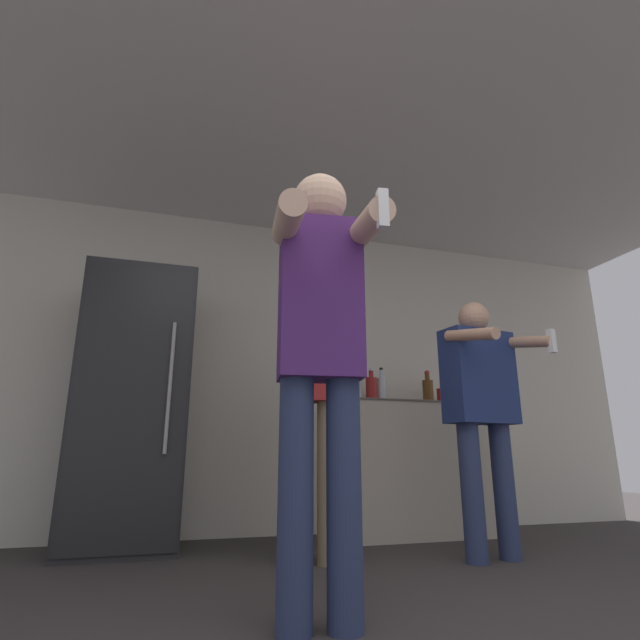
{
  "coord_description": "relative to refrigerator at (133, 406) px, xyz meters",
  "views": [
    {
      "loc": [
        -0.78,
        -1.03,
        0.57
      ],
      "look_at": [
        -0.23,
        0.78,
        1.1
      ],
      "focal_mm": 28.0,
      "sensor_mm": 36.0,
      "label": 1
    }
  ],
  "objects": [
    {
      "name": "person_man_side",
      "position": [
        2.08,
        -0.97,
        0.0
      ],
      "size": [
        0.56,
        0.56,
        1.55
      ],
      "color": "navy",
      "rests_on": "ground_plane"
    },
    {
      "name": "person_spectator_back",
      "position": [
        1.05,
        -0.77,
        0.13
      ],
      "size": [
        0.46,
        0.5,
        1.79
      ],
      "color": "#75664C",
      "rests_on": "ground_plane"
    },
    {
      "name": "ceiling_slab",
      "position": [
        1.0,
        -1.13,
        1.66
      ],
      "size": [
        7.0,
        3.5,
        0.05
      ],
      "color": "silver",
      "rests_on": "wall_back"
    },
    {
      "name": "bottle_brown_liquor",
      "position": [
        1.91,
        0.14,
        0.2
      ],
      "size": [
        0.07,
        0.07,
        0.31
      ],
      "color": "silver",
      "rests_on": "counter"
    },
    {
      "name": "refrigerator",
      "position": [
        0.0,
        0.0,
        0.0
      ],
      "size": [
        0.71,
        0.75,
        1.84
      ],
      "color": "#262628",
      "rests_on": "ground_plane"
    },
    {
      "name": "bottle_red_label",
      "position": [
        2.33,
        0.14,
        0.2
      ],
      "size": [
        0.09,
        0.09,
        0.3
      ],
      "color": "#563314",
      "rests_on": "counter"
    },
    {
      "name": "bottle_amber_bourbon",
      "position": [
        2.47,
        0.14,
        0.16
      ],
      "size": [
        0.09,
        0.09,
        0.23
      ],
      "color": "maroon",
      "rests_on": "counter"
    },
    {
      "name": "bottle_green_wine",
      "position": [
        1.82,
        0.14,
        0.2
      ],
      "size": [
        0.09,
        0.09,
        0.3
      ],
      "color": "maroon",
      "rests_on": "counter"
    },
    {
      "name": "person_woman_foreground",
      "position": [
        0.77,
        -1.85,
        0.1
      ],
      "size": [
        0.46,
        0.56,
        1.74
      ],
      "color": "navy",
      "rests_on": "ground_plane"
    },
    {
      "name": "bottle_dark_rum",
      "position": [
        1.68,
        0.14,
        0.2
      ],
      "size": [
        0.1,
        0.1,
        0.29
      ],
      "color": "silver",
      "rests_on": "counter"
    },
    {
      "name": "wall_back",
      "position": [
        1.0,
        0.39,
        0.36
      ],
      "size": [
        7.0,
        0.06,
        2.55
      ],
      "color": "beige",
      "rests_on": "ground_plane"
    },
    {
      "name": "counter",
      "position": [
        2.17,
        0.06,
        -0.42
      ],
      "size": [
        1.26,
        0.64,
        1.0
      ],
      "color": "#BCB29E",
      "rests_on": "ground_plane"
    }
  ]
}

